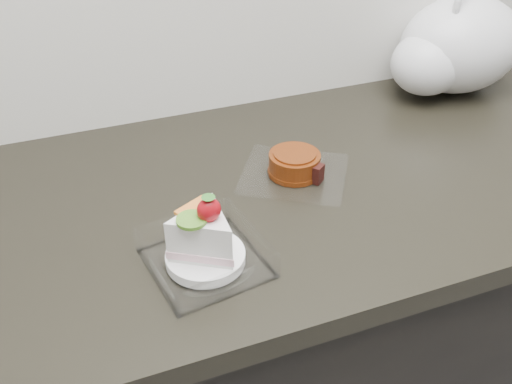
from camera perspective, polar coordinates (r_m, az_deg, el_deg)
name	(u,v)px	position (r m, az deg, el deg)	size (l,w,h in m)	color
counter	(276,348)	(1.31, 2.04, -15.37)	(2.04, 0.64, 0.90)	black
cake_tray	(205,246)	(0.82, -5.14, -5.42)	(0.18, 0.18, 0.12)	white
mooncake_wrap	(295,166)	(1.02, 3.93, 2.64)	(0.25, 0.24, 0.04)	white
plastic_bag	(455,47)	(1.36, 19.24, 13.49)	(0.37, 0.31, 0.26)	silver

